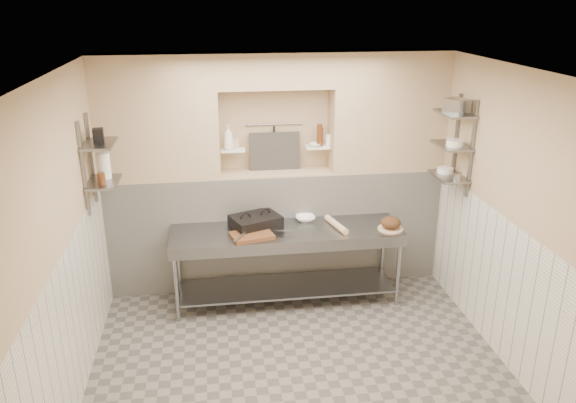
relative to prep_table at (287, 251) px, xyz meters
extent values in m
cube|color=slate|center=(-0.05, -1.18, -0.69)|extent=(4.00, 3.90, 0.10)
cube|color=silver|center=(-0.05, -1.18, 2.21)|extent=(4.00, 3.90, 0.10)
cube|color=tan|center=(-2.10, -1.18, 0.76)|extent=(0.10, 3.90, 2.80)
cube|color=tan|center=(2.00, -1.18, 0.76)|extent=(0.10, 3.90, 2.80)
cube|color=tan|center=(-0.05, 0.82, 0.76)|extent=(4.00, 0.10, 2.80)
cube|color=tan|center=(-0.05, -3.18, 0.76)|extent=(4.00, 0.10, 2.80)
cube|color=silver|center=(-0.05, 0.57, 0.06)|extent=(4.00, 0.40, 1.40)
cube|color=tan|center=(-0.05, 0.57, 0.77)|extent=(1.30, 0.40, 0.02)
cube|color=tan|center=(-1.38, 0.57, 1.46)|extent=(1.35, 0.40, 1.40)
cube|color=tan|center=(1.27, 0.57, 1.46)|extent=(1.35, 0.40, 1.40)
cube|color=tan|center=(-0.05, 0.57, 1.96)|extent=(1.30, 0.40, 0.40)
cube|color=silver|center=(-2.04, -1.18, 0.06)|extent=(0.02, 3.90, 1.40)
cube|color=silver|center=(1.94, -1.18, 0.06)|extent=(0.02, 3.90, 1.40)
cube|color=white|center=(-0.55, 0.57, 1.06)|extent=(0.28, 0.16, 0.02)
cube|color=white|center=(0.45, 0.57, 1.06)|extent=(0.28, 0.16, 0.02)
cylinder|color=gray|center=(-0.05, 0.74, 1.31)|extent=(0.70, 0.02, 0.02)
cylinder|color=black|center=(-0.05, 0.72, 1.14)|extent=(0.02, 0.02, 0.30)
cube|color=#383330|center=(-0.05, 0.67, 1.00)|extent=(0.60, 0.08, 0.45)
cube|color=slate|center=(-2.03, 0.07, 1.16)|extent=(0.03, 0.03, 0.95)
cube|color=slate|center=(-2.03, -0.33, 1.16)|extent=(0.03, 0.03, 0.95)
cube|color=slate|center=(-1.89, -0.13, 0.96)|extent=(0.30, 0.50, 0.02)
cube|color=slate|center=(-1.89, -0.13, 1.36)|extent=(0.30, 0.50, 0.03)
cube|color=slate|center=(1.92, 0.07, 1.21)|extent=(0.03, 0.03, 1.05)
cube|color=slate|center=(1.92, -0.33, 1.21)|extent=(0.03, 0.03, 1.05)
cube|color=slate|center=(1.79, -0.13, 0.86)|extent=(0.30, 0.50, 0.02)
cube|color=slate|center=(1.79, -0.13, 1.21)|extent=(0.30, 0.50, 0.02)
cube|color=slate|center=(1.79, -0.13, 1.56)|extent=(0.30, 0.50, 0.03)
cube|color=gray|center=(0.00, 0.02, 0.24)|extent=(2.60, 0.70, 0.04)
cube|color=gray|center=(0.00, 0.02, -0.46)|extent=(2.45, 0.60, 0.03)
cube|color=gray|center=(0.00, -0.31, 0.18)|extent=(2.60, 0.02, 0.12)
cylinder|color=gray|center=(-1.24, -0.27, -0.21)|extent=(0.04, 0.04, 0.86)
cylinder|color=gray|center=(-1.24, 0.31, -0.21)|extent=(0.04, 0.04, 0.86)
cylinder|color=gray|center=(1.24, -0.27, -0.21)|extent=(0.04, 0.04, 0.86)
cylinder|color=gray|center=(1.24, 0.31, -0.21)|extent=(0.04, 0.04, 0.86)
cube|color=black|center=(-0.34, 0.13, 0.31)|extent=(0.63, 0.55, 0.10)
cube|color=black|center=(-0.34, 0.13, 0.38)|extent=(0.63, 0.55, 0.05)
cube|color=brown|center=(-0.40, -0.13, 0.28)|extent=(0.50, 0.41, 0.04)
cube|color=gray|center=(-0.06, -0.11, 0.31)|extent=(0.23, 0.06, 0.01)
cylinder|color=gray|center=(-0.53, -0.21, 0.32)|extent=(0.16, 0.25, 0.03)
imported|color=white|center=(0.26, 0.26, 0.29)|extent=(0.24, 0.24, 0.06)
cylinder|color=beige|center=(0.57, 0.00, 0.29)|extent=(0.19, 0.47, 0.07)
cylinder|color=beige|center=(1.16, -0.14, 0.27)|extent=(0.28, 0.28, 0.02)
ellipsoid|color=#4C2D19|center=(1.16, -0.14, 0.34)|extent=(0.22, 0.22, 0.13)
imported|color=white|center=(-0.60, 0.53, 1.21)|extent=(0.14, 0.14, 0.29)
cube|color=tan|center=(-0.52, 0.59, 1.13)|extent=(0.08, 0.08, 0.12)
imported|color=white|center=(0.41, 0.54, 1.09)|extent=(0.18, 0.18, 0.04)
cylinder|color=#512711|center=(0.48, 0.58, 1.18)|extent=(0.06, 0.06, 0.21)
cylinder|color=#512711|center=(0.47, 0.58, 1.20)|extent=(0.06, 0.06, 0.26)
cylinder|color=white|center=(0.58, 0.59, 1.13)|extent=(0.08, 0.08, 0.13)
cylinder|color=white|center=(-1.89, -0.04, 1.10)|extent=(0.13, 0.13, 0.27)
cylinder|color=#512711|center=(-1.89, -0.23, 1.03)|extent=(0.08, 0.08, 0.12)
cube|color=black|center=(-1.89, -0.13, 1.44)|extent=(0.11, 0.11, 0.14)
cylinder|color=white|center=(1.79, -0.03, 0.90)|extent=(0.18, 0.18, 0.05)
cylinder|color=gray|center=(1.79, -0.34, 0.92)|extent=(0.09, 0.09, 0.09)
cylinder|color=white|center=(1.79, -0.20, 1.25)|extent=(0.18, 0.18, 0.07)
cube|color=gray|center=(1.79, -0.16, 1.64)|extent=(0.27, 0.29, 0.15)
camera|label=1|loc=(-0.79, -5.74, 2.74)|focal=35.00mm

